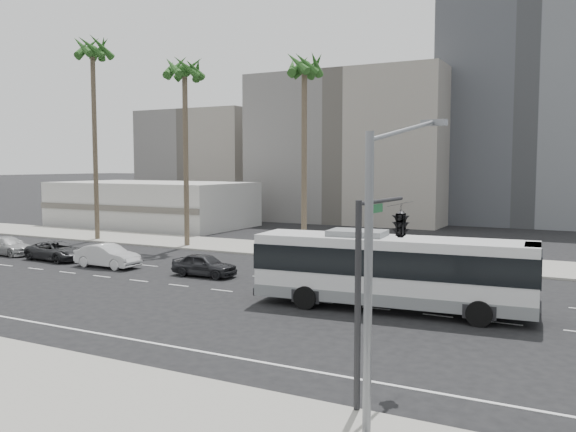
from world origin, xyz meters
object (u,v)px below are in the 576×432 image
Objects in this scene: streetlight_corner at (378,256)px; palm_far at (92,55)px; car_a at (204,265)px; car_d at (8,246)px; car_c at (57,251)px; palm_mid at (185,75)px; city_bus at (391,269)px; palm_near at (304,71)px; car_b at (107,256)px; traffic_signal at (397,227)px.

palm_far is (-36.19, 26.15, 12.19)m from streetlight_corner.
palm_far reaches higher than car_a.
streetlight_corner reaches higher than car_d.
car_c is 0.31× the size of palm_mid.
palm_far is (-32.43, 13.22, 14.84)m from city_bus.
car_d is at bearing 166.13° from streetlight_corner.
streetlight_corner is (35.66, -16.31, 3.96)m from car_d.
car_c is 19.92m from palm_far.
car_a is at bearing 147.26° from streetlight_corner.
car_d is at bearing -149.62° from palm_near.
car_b is at bearing -91.78° from car_d.
car_c is 1.05× the size of car_d.
traffic_signal is at bearing -108.69° from car_c.
city_bus reaches higher than car_d.
car_a is 0.89× the size of car_b.
car_b is 20.27m from palm_near.
palm_mid is (9.55, 10.09, 13.77)m from car_d.
car_a is at bearing -95.21° from palm_near.
palm_far is (-19.32, 10.16, 16.11)m from car_a.
streetlight_corner is (24.66, -15.63, 3.86)m from car_b.
palm_near is (14.38, 11.82, 13.50)m from car_c.
palm_near reaches higher than city_bus.
traffic_signal is (16.23, -12.34, 4.30)m from car_a.
palm_near is at bearing -6.08° from car_a.
car_d is (-5.50, 0.17, -0.00)m from car_c.
palm_near reaches higher than car_b.
car_b is 0.57× the size of streetlight_corner.
car_c is 0.83× the size of traffic_signal.
car_a is 0.89× the size of car_d.
city_bus is 0.72× the size of palm_far.
palm_mid reaches higher than car_c.
streetlight_corner is at bearing -60.58° from palm_near.
car_b is at bearing 157.17° from traffic_signal.
car_a is 13.29m from car_c.
car_a is 0.23× the size of palm_far.
palm_far is (-11.53, 10.51, 16.05)m from car_b.
palm_mid is at bearing -17.27° from car_c.
car_a is 0.27× the size of palm_near.
car_c is at bearing 84.69° from car_b.
traffic_signal is 43.70m from palm_far.
car_a is 19.56m from palm_mid.
car_d is 0.57× the size of streetlight_corner.
traffic_signal reaches higher than car_d.
city_bus is 26.63m from car_c.
palm_far is at bearing 4.84° from car_d.
palm_far is at bearing -174.90° from palm_near.
car_d is at bearing 88.13° from car_a.
car_b is 17.47m from palm_mid.
city_bus is 28.92m from palm_mid.
car_c is at bearing -140.57° from palm_near.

